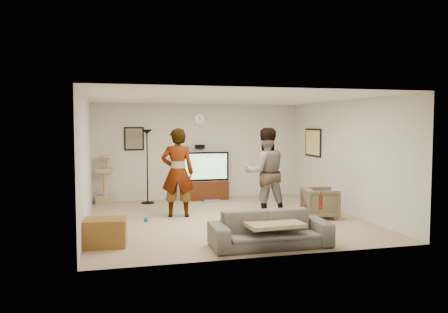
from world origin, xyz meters
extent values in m
cube|color=tan|center=(0.00, 0.00, -0.01)|extent=(5.50, 5.50, 0.02)
cube|color=white|center=(0.00, 0.00, 2.51)|extent=(5.50, 5.50, 0.02)
cube|color=white|center=(0.00, 2.75, 1.25)|extent=(5.50, 0.04, 2.50)
cube|color=white|center=(0.00, -2.75, 1.25)|extent=(5.50, 0.04, 2.50)
cube|color=white|center=(-2.75, 0.00, 1.25)|extent=(0.04, 5.50, 2.50)
cube|color=white|center=(2.75, 0.00, 1.25)|extent=(0.04, 5.50, 2.50)
cylinder|color=silver|center=(0.00, 2.72, 2.10)|extent=(0.26, 0.04, 0.26)
cube|color=black|center=(0.00, 2.69, 1.38)|extent=(0.25, 0.10, 0.10)
cube|color=#6C6854|center=(-1.70, 2.73, 1.60)|extent=(0.42, 0.03, 0.52)
cube|color=#FDD677|center=(2.73, 1.60, 1.50)|extent=(0.03, 0.78, 0.62)
cube|color=#3E1B0C|center=(0.10, 2.50, 0.25)|extent=(1.19, 0.45, 0.50)
cube|color=#B4B4BF|center=(0.17, 2.11, 0.04)|extent=(0.40, 0.30, 0.07)
cube|color=black|center=(0.10, 2.50, 0.87)|extent=(1.26, 0.08, 0.75)
cube|color=#A0F136|center=(0.10, 2.46, 0.87)|extent=(1.16, 0.01, 0.66)
cylinder|color=black|center=(-1.41, 2.27, 0.92)|extent=(0.32, 0.32, 1.83)
cube|color=tan|center=(-2.43, 2.50, 0.61)|extent=(0.47, 0.47, 1.21)
imported|color=#BDBDBD|center=(-0.92, 0.47, 0.95)|extent=(0.76, 0.57, 1.89)
imported|color=#314486|center=(0.89, 0.01, 0.95)|extent=(0.95, 0.76, 1.89)
imported|color=#625E55|center=(0.17, -2.23, 0.28)|extent=(1.93, 0.77, 0.56)
cube|color=tan|center=(0.20, -2.23, 0.38)|extent=(0.95, 0.77, 0.06)
cylinder|color=#552410|center=(1.05, -2.23, 0.69)|extent=(0.06, 0.06, 0.25)
imported|color=brown|center=(1.97, -0.38, 0.32)|extent=(0.80, 0.78, 0.63)
cube|color=brown|center=(-2.40, -1.54, 0.22)|extent=(0.71, 0.56, 0.44)
sphere|color=#015896|center=(-1.62, 0.13, 0.04)|extent=(0.09, 0.09, 0.09)
camera|label=1|loc=(-2.30, -8.92, 1.96)|focal=35.98mm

